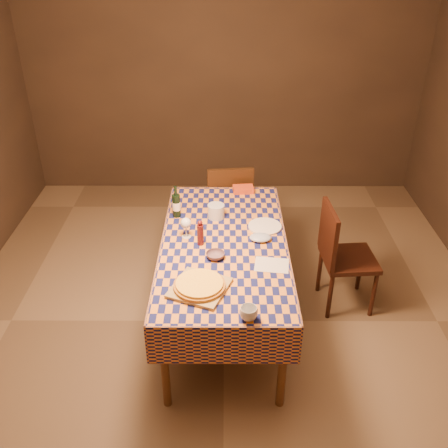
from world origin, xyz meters
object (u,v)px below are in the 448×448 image
object	(u,v)px
cutting_board	(200,288)
pizza	(199,285)
chair_right	(340,252)
white_plate	(265,226)
chair_far	(229,203)
dining_table	(224,251)
bowl	(215,255)
wine_bottle	(176,205)

from	to	relation	value
cutting_board	pizza	world-z (taller)	pizza
pizza	chair_right	xyz separation A→B (m)	(1.10, 0.80, -0.28)
pizza	white_plate	distance (m)	0.91
cutting_board	pizza	size ratio (longest dim) A/B	0.85
cutting_board	white_plate	bearing A→B (deg)	58.57
chair_far	dining_table	bearing A→B (deg)	-92.35
dining_table	bowl	xyz separation A→B (m)	(-0.06, -0.20, 0.10)
cutting_board	chair_right	distance (m)	1.38
white_plate	wine_bottle	bearing A→B (deg)	166.03
cutting_board	chair_far	size ratio (longest dim) A/B	0.36
chair_far	chair_right	xyz separation A→B (m)	(0.90, -0.84, 0.00)
bowl	pizza	bearing A→B (deg)	-105.11
pizza	chair_far	distance (m)	1.67
dining_table	chair_right	distance (m)	0.99
pizza	bowl	xyz separation A→B (m)	(0.10, 0.36, -0.02)
dining_table	pizza	bearing A→B (deg)	-105.65
wine_bottle	dining_table	bearing A→B (deg)	-45.79
dining_table	white_plate	bearing A→B (deg)	34.53
dining_table	pizza	xyz separation A→B (m)	(-0.16, -0.56, 0.11)
white_plate	cutting_board	bearing A→B (deg)	-121.43
chair_right	dining_table	bearing A→B (deg)	-165.79
wine_bottle	white_plate	bearing A→B (deg)	-13.97
bowl	chair_right	bearing A→B (deg)	23.76
dining_table	chair_far	world-z (taller)	chair_far
bowl	white_plate	bearing A→B (deg)	48.05
bowl	chair_far	size ratio (longest dim) A/B	0.14
bowl	chair_far	bearing A→B (deg)	85.33
cutting_board	pizza	bearing A→B (deg)	0.00
chair_far	pizza	bearing A→B (deg)	-97.00
chair_right	pizza	bearing A→B (deg)	-144.01
pizza	bowl	distance (m)	0.37
pizza	chair_right	world-z (taller)	chair_right
pizza	chair_right	size ratio (longest dim) A/B	0.43
wine_bottle	cutting_board	bearing A→B (deg)	-76.60
dining_table	cutting_board	distance (m)	0.59
pizza	dining_table	bearing A→B (deg)	74.35
dining_table	chair_right	xyz separation A→B (m)	(0.94, 0.24, -0.17)
pizza	bowl	size ratio (longest dim) A/B	3.02
cutting_board	wine_bottle	distance (m)	0.99
dining_table	chair_far	size ratio (longest dim) A/B	1.98
dining_table	chair_right	world-z (taller)	chair_right
white_plate	chair_right	bearing A→B (deg)	1.72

